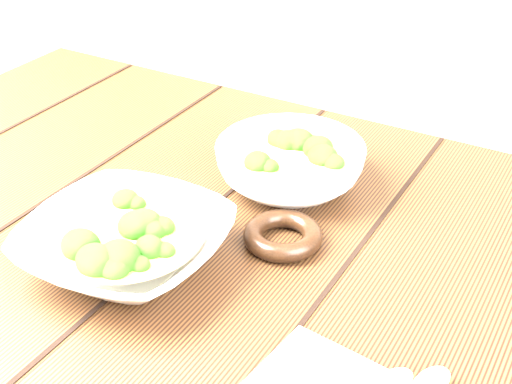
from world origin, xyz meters
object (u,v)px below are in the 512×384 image
at_px(soup_bowl_front, 126,243).
at_px(trivet, 283,235).
at_px(table, 204,309).
at_px(soup_bowl_back, 290,164).

xyz_separation_m(soup_bowl_front, trivet, (0.14, 0.12, -0.02)).
distance_m(table, soup_bowl_back, 0.22).
bearing_deg(table, trivet, 19.88).
relative_size(soup_bowl_front, soup_bowl_back, 0.93).
distance_m(soup_bowl_front, soup_bowl_back, 0.26).
height_order(soup_bowl_front, soup_bowl_back, soup_bowl_back).
distance_m(soup_bowl_front, trivet, 0.19).
xyz_separation_m(table, soup_bowl_front, (-0.04, -0.09, 0.15)).
bearing_deg(soup_bowl_back, soup_bowl_front, -108.29).
height_order(table, soup_bowl_back, soup_bowl_back).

